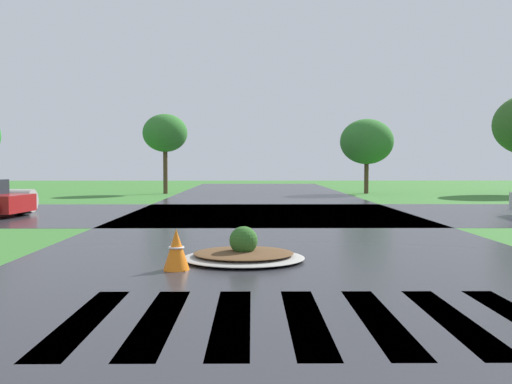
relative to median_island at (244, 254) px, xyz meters
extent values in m
cube|color=#2B2B30|center=(0.82, 1.49, -0.14)|extent=(10.72, 80.00, 0.01)
cube|color=#2B2B30|center=(0.82, 10.21, -0.14)|extent=(90.00, 9.65, 0.01)
cube|color=white|center=(-1.88, -4.11, -0.14)|extent=(0.45, 2.96, 0.01)
cube|color=white|center=(-0.98, -4.11, -0.14)|extent=(0.45, 2.96, 0.01)
cube|color=white|center=(-0.08, -4.11, -0.14)|extent=(0.45, 2.96, 0.01)
cube|color=white|center=(0.82, -4.11, -0.14)|extent=(0.45, 2.96, 0.01)
cube|color=white|center=(1.72, -4.11, -0.14)|extent=(0.45, 2.96, 0.01)
cube|color=white|center=(2.62, -4.11, -0.14)|extent=(0.45, 2.96, 0.01)
ellipsoid|color=#9E9B93|center=(0.00, 0.00, -0.08)|extent=(2.41, 2.16, 0.12)
ellipsoid|color=brown|center=(0.00, 0.00, 0.01)|extent=(1.98, 1.77, 0.10)
sphere|color=#2D6023|center=(0.00, 0.00, 0.26)|extent=(0.56, 0.56, 0.56)
cylinder|color=black|center=(-8.53, 9.93, 0.18)|extent=(0.66, 0.29, 0.64)
cylinder|color=#9E9B93|center=(-9.15, 10.88, 0.32)|extent=(1.52, 1.02, 0.91)
cone|color=orange|center=(-1.19, -0.94, 0.23)|extent=(0.48, 0.48, 0.74)
torus|color=white|center=(-1.19, -0.94, 0.27)|extent=(0.29, 0.29, 0.04)
cube|color=orange|center=(-1.19, -0.94, -0.12)|extent=(0.36, 0.36, 0.03)
cylinder|color=#4C3823|center=(-5.34, 24.27, 1.30)|extent=(0.28, 0.28, 2.87)
ellipsoid|color=#30722B|center=(-5.34, 24.27, 3.72)|extent=(2.83, 2.83, 2.41)
cylinder|color=#4C3823|center=(7.52, 24.37, 0.93)|extent=(0.28, 0.28, 2.14)
ellipsoid|color=#31722C|center=(7.52, 24.37, 3.19)|extent=(3.40, 3.40, 2.89)
camera|label=1|loc=(0.16, -10.71, 1.77)|focal=38.48mm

